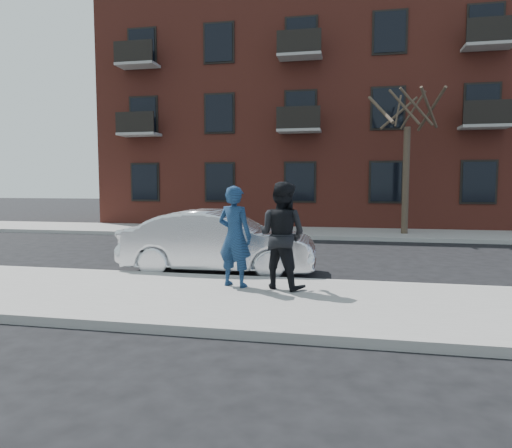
% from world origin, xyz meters
% --- Properties ---
extents(ground, '(100.00, 100.00, 0.00)m').
position_xyz_m(ground, '(0.00, 0.00, 0.00)').
color(ground, black).
rests_on(ground, ground).
extents(near_sidewalk, '(50.00, 3.50, 0.15)m').
position_xyz_m(near_sidewalk, '(0.00, -0.25, 0.07)').
color(near_sidewalk, gray).
rests_on(near_sidewalk, ground).
extents(near_curb, '(50.00, 0.10, 0.15)m').
position_xyz_m(near_curb, '(0.00, 1.55, 0.07)').
color(near_curb, '#999691').
rests_on(near_curb, ground).
extents(far_sidewalk, '(50.00, 3.50, 0.15)m').
position_xyz_m(far_sidewalk, '(0.00, 11.25, 0.07)').
color(far_sidewalk, gray).
rests_on(far_sidewalk, ground).
extents(far_curb, '(50.00, 0.10, 0.15)m').
position_xyz_m(far_curb, '(0.00, 9.45, 0.07)').
color(far_curb, '#999691').
rests_on(far_curb, ground).
extents(apartment_building, '(24.30, 10.30, 12.30)m').
position_xyz_m(apartment_building, '(2.00, 18.00, 6.16)').
color(apartment_building, maroon).
rests_on(apartment_building, ground).
extents(street_tree, '(3.60, 3.60, 6.80)m').
position_xyz_m(street_tree, '(4.50, 11.00, 5.52)').
color(street_tree, '#372920').
rests_on(street_tree, far_sidewalk).
extents(silver_sedan, '(4.64, 1.80, 1.51)m').
position_xyz_m(silver_sedan, '(-0.73, 2.46, 0.75)').
color(silver_sedan, silver).
rests_on(silver_sedan, ground).
extents(man_hoodie, '(0.82, 0.66, 1.96)m').
position_xyz_m(man_hoodie, '(0.12, 0.58, 1.13)').
color(man_hoodie, navy).
rests_on(man_hoodie, near_sidewalk).
extents(man_peacoat, '(1.20, 1.07, 2.03)m').
position_xyz_m(man_peacoat, '(1.04, 0.63, 1.17)').
color(man_peacoat, black).
rests_on(man_peacoat, near_sidewalk).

